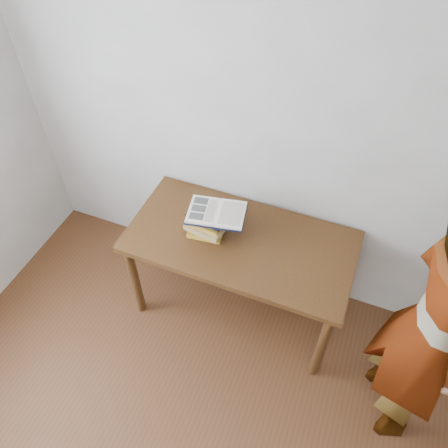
% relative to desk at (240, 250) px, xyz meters
% --- Properties ---
extents(room_shell, '(3.54, 3.54, 2.62)m').
position_rel_desk_xyz_m(room_shell, '(-0.03, -1.37, 0.97)').
color(room_shell, beige).
rests_on(room_shell, ground).
extents(desk, '(1.40, 0.70, 0.75)m').
position_rel_desk_xyz_m(desk, '(0.00, 0.00, 0.00)').
color(desk, '#4D2C13').
rests_on(desk, ground).
extents(book_stack, '(0.26, 0.22, 0.18)m').
position_rel_desk_xyz_m(book_stack, '(-0.21, -0.02, 0.19)').
color(book_stack, '#B27828').
rests_on(book_stack, desk).
extents(open_book, '(0.38, 0.30, 0.03)m').
position_rel_desk_xyz_m(open_book, '(-0.15, -0.01, 0.29)').
color(open_book, black).
rests_on(open_book, book_stack).
extents(reader, '(0.62, 0.75, 1.74)m').
position_rel_desk_xyz_m(reader, '(1.10, -0.31, 0.22)').
color(reader, tan).
rests_on(reader, ground).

